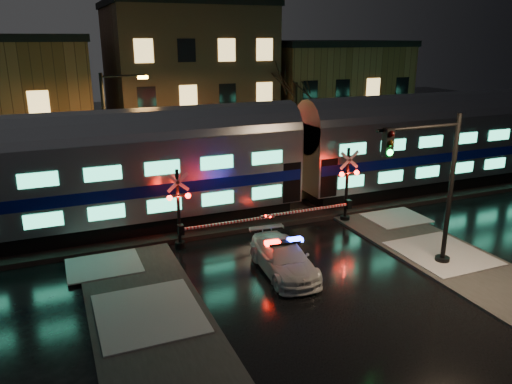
% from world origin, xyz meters
% --- Properties ---
extents(ground, '(120.00, 120.00, 0.00)m').
position_xyz_m(ground, '(0.00, 0.00, 0.00)').
color(ground, black).
rests_on(ground, ground).
extents(ballast, '(90.00, 4.20, 0.24)m').
position_xyz_m(ballast, '(0.00, 5.00, 0.12)').
color(ballast, black).
rests_on(ballast, ground).
extents(sidewalk_left, '(4.00, 20.00, 0.12)m').
position_xyz_m(sidewalk_left, '(-6.50, -6.00, 0.06)').
color(sidewalk_left, '#2D2D2D').
rests_on(sidewalk_left, ground).
extents(sidewalk_right, '(4.00, 20.00, 0.12)m').
position_xyz_m(sidewalk_right, '(6.50, -6.00, 0.06)').
color(sidewalk_right, '#2D2D2D').
rests_on(sidewalk_right, ground).
extents(building_mid, '(12.00, 11.00, 11.50)m').
position_xyz_m(building_mid, '(2.00, 22.50, 5.75)').
color(building_mid, brown).
rests_on(building_mid, ground).
extents(building_right, '(12.00, 10.00, 8.50)m').
position_xyz_m(building_right, '(15.00, 22.00, 4.25)').
color(building_right, brown).
rests_on(building_right, ground).
extents(train, '(51.00, 3.12, 5.92)m').
position_xyz_m(train, '(3.36, 5.00, 3.38)').
color(train, black).
rests_on(train, ballast).
extents(police_car, '(2.19, 4.67, 1.48)m').
position_xyz_m(police_car, '(-0.71, -1.77, 0.67)').
color(police_car, silver).
rests_on(police_car, ground).
extents(crossing_signal_right, '(5.58, 0.65, 3.95)m').
position_xyz_m(crossing_signal_right, '(4.53, 2.30, 1.63)').
color(crossing_signal_right, black).
rests_on(crossing_signal_right, ground).
extents(crossing_signal_left, '(5.26, 0.63, 3.73)m').
position_xyz_m(crossing_signal_left, '(-3.62, 2.30, 1.53)').
color(crossing_signal_left, black).
rests_on(crossing_signal_left, ground).
extents(traffic_light, '(4.18, 0.73, 6.46)m').
position_xyz_m(traffic_light, '(4.91, -3.67, 3.43)').
color(traffic_light, black).
rests_on(traffic_light, ground).
extents(streetlight, '(2.52, 0.26, 7.53)m').
position_xyz_m(streetlight, '(-5.92, 9.00, 4.34)').
color(streetlight, black).
rests_on(streetlight, ground).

